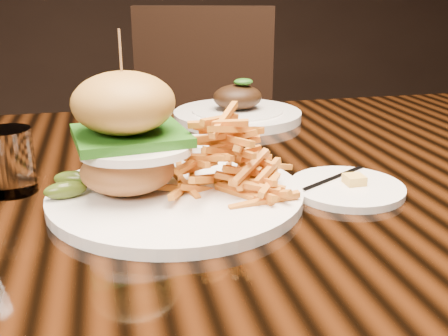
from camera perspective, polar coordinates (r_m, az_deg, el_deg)
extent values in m
cube|color=black|center=(0.79, -1.07, -1.72)|extent=(1.60, 0.90, 0.04)
cylinder|color=white|center=(0.68, -5.21, -2.86)|extent=(0.33, 0.33, 0.01)
ellipsoid|color=brown|center=(0.67, -10.42, -0.22)|extent=(0.12, 0.12, 0.05)
ellipsoid|color=white|center=(0.64, -9.47, 1.93)|extent=(0.14, 0.11, 0.01)
ellipsoid|color=#FDA50D|center=(0.63, -7.23, 2.19)|extent=(0.03, 0.03, 0.01)
cube|color=#30711C|center=(0.66, -10.64, 3.29)|extent=(0.15, 0.14, 0.01)
ellipsoid|color=olive|center=(0.65, -10.88, 7.00)|extent=(0.13, 0.13, 0.08)
cylinder|color=#A0744A|center=(0.64, -11.09, 10.30)|extent=(0.00, 0.00, 0.10)
ellipsoid|color=#2A3E10|center=(0.67, -16.87, -2.29)|extent=(0.06, 0.03, 0.02)
ellipsoid|color=#2A3E10|center=(0.71, -16.04, -1.15)|extent=(0.06, 0.03, 0.02)
cylinder|color=white|center=(0.72, 13.20, -2.12)|extent=(0.15, 0.15, 0.01)
cube|color=#E8B94B|center=(0.73, 14.00, -1.23)|extent=(0.03, 0.03, 0.01)
cube|color=white|center=(0.74, 11.84, -1.16)|extent=(0.12, 0.08, 0.00)
cube|color=white|center=(0.82, -2.54, 1.79)|extent=(0.10, 0.10, 0.04)
cylinder|color=white|center=(0.75, -22.31, 0.69)|extent=(0.06, 0.06, 0.09)
cylinder|color=white|center=(1.09, 1.46, 5.75)|extent=(0.26, 0.26, 0.02)
cylinder|color=white|center=(1.08, 1.46, 5.85)|extent=(0.19, 0.19, 0.02)
ellipsoid|color=black|center=(1.08, 1.48, 7.73)|extent=(0.10, 0.08, 0.05)
ellipsoid|color=#30711C|center=(1.06, 2.12, 9.36)|extent=(0.04, 0.03, 0.01)
cube|color=black|center=(1.64, -2.90, -0.75)|extent=(0.58, 0.58, 0.06)
cube|color=black|center=(1.78, -2.19, 9.17)|extent=(0.45, 0.18, 0.50)
cylinder|color=black|center=(1.60, -10.48, -10.48)|extent=(0.04, 0.04, 0.45)
cylinder|color=black|center=(1.56, 3.46, -11.16)|extent=(0.04, 0.04, 0.45)
cylinder|color=black|center=(1.93, -7.71, -4.94)|extent=(0.04, 0.04, 0.45)
cylinder|color=black|center=(1.89, 3.67, -5.33)|extent=(0.04, 0.04, 0.45)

